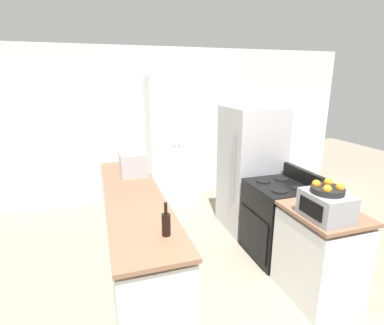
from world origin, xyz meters
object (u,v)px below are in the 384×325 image
pantry_cabinet (172,142)px  wine_bottle (166,224)px  toaster_oven (326,206)px  refrigerator (250,169)px  fruit_bowl (328,188)px  microwave (133,162)px  stove (278,220)px

pantry_cabinet → wine_bottle: size_ratio=7.70×
toaster_oven → refrigerator: bearing=84.4°
refrigerator → wine_bottle: bearing=-136.1°
pantry_cabinet → wine_bottle: pantry_cabinet is taller
toaster_oven → fruit_bowl: (0.00, 0.01, 0.16)m
wine_bottle → fruit_bowl: fruit_bowl is taller
microwave → wine_bottle: microwave is taller
toaster_oven → microwave: bearing=127.5°
wine_bottle → fruit_bowl: (1.39, -0.14, 0.18)m
wine_bottle → fruit_bowl: 1.41m
toaster_oven → fruit_bowl: size_ratio=1.45×
pantry_cabinet → stove: (0.77, -2.03, -0.60)m
pantry_cabinet → microwave: (-0.79, -1.03, -0.01)m
pantry_cabinet → refrigerator: 1.50m
wine_bottle → toaster_oven: wine_bottle is taller
wine_bottle → refrigerator: bearing=43.9°
pantry_cabinet → stove: 2.25m
pantry_cabinet → refrigerator: bearing=-57.4°
microwave → fruit_bowl: bearing=-52.4°
stove → wine_bottle: bearing=-154.8°
stove → fruit_bowl: 1.13m
refrigerator → fruit_bowl: bearing=-95.6°
fruit_bowl → stove: bearing=81.3°
refrigerator → toaster_oven: 1.65m
refrigerator → wine_bottle: size_ratio=6.27×
pantry_cabinet → toaster_oven: size_ratio=5.26×
stove → wine_bottle: 1.77m
microwave → toaster_oven: (1.43, -1.86, -0.03)m
stove → microwave: microwave is taller
wine_bottle → fruit_bowl: bearing=-5.6°
stove → toaster_oven: size_ratio=2.63×
microwave → toaster_oven: 2.35m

